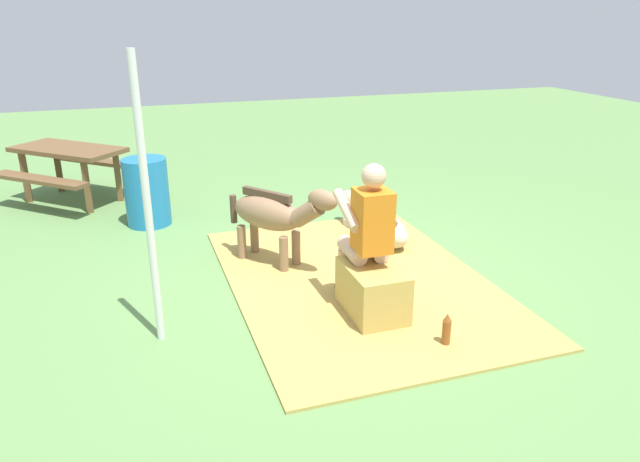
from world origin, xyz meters
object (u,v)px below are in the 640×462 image
object	(u,v)px
pony_standing	(274,215)
soda_bottle	(446,330)
hay_bale	(372,292)
person_seated	(367,230)
water_barrel	(147,192)
tent_pole_left	(147,206)
pony_lying	(377,225)
picnic_bench	(69,160)

from	to	relation	value
pony_standing	soda_bottle	size ratio (longest dim) A/B	4.07
hay_bale	person_seated	world-z (taller)	person_seated
water_barrel	hay_bale	bearing A→B (deg)	-150.84
soda_bottle	pony_standing	bearing A→B (deg)	24.04
pony_standing	tent_pole_left	world-z (taller)	tent_pole_left
pony_lying	tent_pole_left	size ratio (longest dim) A/B	0.61
tent_pole_left	water_barrel	bearing A→B (deg)	-1.64
pony_lying	soda_bottle	distance (m)	2.28
hay_bale	person_seated	distance (m)	0.53
soda_bottle	picnic_bench	world-z (taller)	picnic_bench
soda_bottle	water_barrel	size ratio (longest dim) A/B	0.35
soda_bottle	water_barrel	xyz separation A→B (m)	(3.64, 2.02, 0.27)
soda_bottle	water_barrel	distance (m)	4.17
hay_bale	water_barrel	world-z (taller)	water_barrel
pony_standing	picnic_bench	size ratio (longest dim) A/B	0.58
person_seated	pony_lying	bearing A→B (deg)	-27.29
hay_bale	pony_lying	xyz separation A→B (m)	(1.60, -0.74, -0.03)
person_seated	tent_pole_left	xyz separation A→B (m)	(0.02, 1.76, 0.39)
hay_bale	pony_standing	bearing A→B (deg)	21.69
tent_pole_left	picnic_bench	xyz separation A→B (m)	(4.09, 0.84, -0.54)
hay_bale	water_barrel	size ratio (longest dim) A/B	0.80
soda_bottle	hay_bale	bearing A→B (deg)	28.55
pony_standing	water_barrel	size ratio (longest dim) A/B	1.42
pony_standing	water_barrel	distance (m)	2.06
soda_bottle	pony_lying	bearing A→B (deg)	-9.96
soda_bottle	tent_pole_left	world-z (taller)	tent_pole_left
hay_bale	water_barrel	distance (m)	3.44
person_seated	water_barrel	bearing A→B (deg)	30.58
water_barrel	tent_pole_left	bearing A→B (deg)	178.36
pony_standing	soda_bottle	bearing A→B (deg)	-155.96
pony_standing	picnic_bench	xyz separation A→B (m)	(2.98, 2.07, 0.03)
hay_bale	water_barrel	xyz separation A→B (m)	(3.00, 1.67, 0.18)
pony_lying	hay_bale	bearing A→B (deg)	155.05
water_barrel	soda_bottle	bearing A→B (deg)	-150.95
hay_bale	person_seated	xyz separation A→B (m)	(0.16, -0.00, 0.50)
hay_bale	pony_standing	xyz separation A→B (m)	(1.30, 0.52, 0.32)
hay_bale	pony_lying	distance (m)	1.76
hay_bale	picnic_bench	xyz separation A→B (m)	(4.28, 2.59, 0.35)
pony_standing	picnic_bench	world-z (taller)	pony_standing
tent_pole_left	soda_bottle	bearing A→B (deg)	-111.46
pony_lying	soda_bottle	bearing A→B (deg)	170.04
tent_pole_left	picnic_bench	world-z (taller)	tent_pole_left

